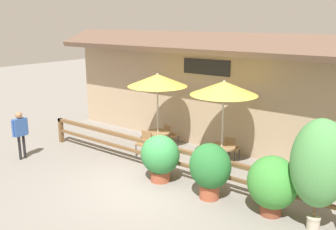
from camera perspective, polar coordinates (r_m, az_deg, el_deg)
name	(u,v)px	position (r m, az deg, el deg)	size (l,w,h in m)	color
ground_plane	(142,185)	(11.02, -3.98, -10.64)	(60.00, 60.00, 0.00)	gray
building_facade	(217,91)	(13.56, 7.48, 3.65)	(14.28, 1.49, 4.23)	tan
patio_railing	(164,153)	(11.49, -0.54, -5.77)	(10.40, 0.14, 0.95)	brown
patio_umbrella_near	(157,80)	(13.11, -1.62, 5.31)	(2.10, 2.10, 2.85)	#B7B2A8
dining_table_near	(158,136)	(13.58, -1.56, -3.18)	(0.86, 0.86, 0.71)	olive
chair_near_streetside	(145,142)	(13.19, -3.58, -4.13)	(0.45, 0.45, 0.85)	olive
chair_near_wallside	(170,134)	(14.05, 0.29, -2.94)	(0.50, 0.50, 0.85)	olive
patio_umbrella_middle	(224,88)	(11.69, 8.51, 4.06)	(2.10, 2.10, 2.85)	#B7B2A8
dining_table_middle	(222,150)	(12.21, 8.16, -5.35)	(0.86, 0.86, 0.71)	olive
chair_middle_streetside	(212,159)	(11.67, 6.65, -6.69)	(0.43, 0.43, 0.85)	olive
chair_middle_wallside	(231,147)	(12.80, 9.62, -4.89)	(0.45, 0.45, 0.85)	olive
potted_plant_corner_fern	(160,156)	(11.01, -1.20, -6.32)	(1.18, 1.07, 1.39)	#9E4C33
potted_plant_tall_tropical	(210,168)	(9.99, 6.42, -8.03)	(1.14, 1.02, 1.52)	#9E4C33
potted_plant_entrance_palm	(319,164)	(8.83, 22.08, -6.95)	(1.26, 1.13, 2.62)	#B7AD99
potted_plant_broad_leaf	(272,184)	(9.49, 15.63, -10.05)	(1.24, 1.12, 1.50)	brown
potted_plant_small_flowering	(321,162)	(12.03, 22.24, -6.70)	(0.60, 0.54, 1.06)	#B7AD99
pedestrian	(20,129)	(13.58, -21.61, -1.99)	(0.23, 0.58, 1.66)	black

